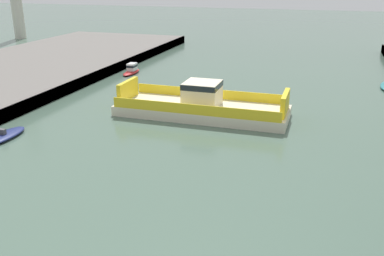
{
  "coord_description": "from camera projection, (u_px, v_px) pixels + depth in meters",
  "views": [
    {
      "loc": [
        10.86,
        -5.02,
        14.88
      ],
      "look_at": [
        0.0,
        29.17,
        2.0
      ],
      "focal_mm": 40.06,
      "sensor_mm": 36.0,
      "label": 1
    }
  ],
  "objects": [
    {
      "name": "moored_boat_far_left",
      "position": [
        132.0,
        70.0,
        68.09
      ],
      "size": [
        1.83,
        5.16,
        1.61
      ],
      "color": "red",
      "rests_on": "ground"
    },
    {
      "name": "moored_boat_mid_right",
      "position": [
        3.0,
        136.0,
        40.99
      ],
      "size": [
        2.1,
        5.83,
        1.02
      ],
      "color": "navy",
      "rests_on": "ground"
    },
    {
      "name": "chain_ferry",
      "position": [
        202.0,
        105.0,
        47.67
      ],
      "size": [
        19.07,
        6.74,
        3.82
      ],
      "color": "beige",
      "rests_on": "ground"
    }
  ]
}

